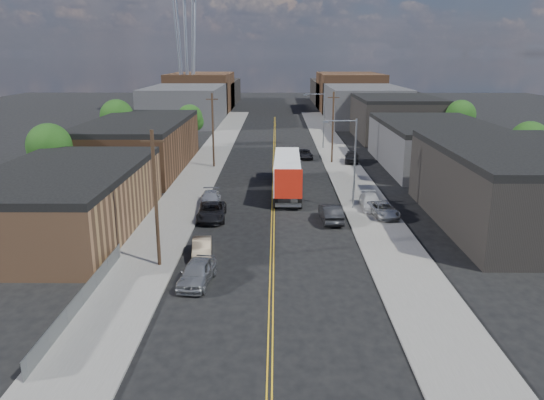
{
  "coord_description": "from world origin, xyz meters",
  "views": [
    {
      "loc": [
        0.29,
        -25.95,
        14.97
      ],
      "look_at": [
        -0.06,
        19.22,
        2.5
      ],
      "focal_mm": 35.0,
      "sensor_mm": 36.0,
      "label": 1
    }
  ],
  "objects_px": {
    "semi_truck": "(287,170)",
    "car_left_d": "(210,199)",
    "car_right_lot_c": "(352,157)",
    "car_right_lot_a": "(383,210)",
    "car_ahead_truck": "(304,154)",
    "car_right_oncoming": "(331,213)",
    "car_right_lot_b": "(371,202)",
    "car_left_c": "(212,212)",
    "car_left_b": "(202,248)",
    "car_left_a": "(197,272)"
  },
  "relations": [
    {
      "from": "semi_truck",
      "to": "car_left_d",
      "type": "relative_size",
      "value": 3.25
    },
    {
      "from": "semi_truck",
      "to": "car_right_lot_c",
      "type": "relative_size",
      "value": 3.38
    },
    {
      "from": "car_left_d",
      "to": "car_right_lot_c",
      "type": "bearing_deg",
      "value": 47.74
    },
    {
      "from": "car_left_c",
      "to": "car_right_lot_c",
      "type": "bearing_deg",
      "value": 55.28
    },
    {
      "from": "car_left_a",
      "to": "car_ahead_truck",
      "type": "height_order",
      "value": "car_left_a"
    },
    {
      "from": "semi_truck",
      "to": "car_left_b",
      "type": "bearing_deg",
      "value": -107.7
    },
    {
      "from": "car_left_c",
      "to": "car_right_lot_a",
      "type": "bearing_deg",
      "value": -0.08
    },
    {
      "from": "car_right_oncoming",
      "to": "car_left_c",
      "type": "bearing_deg",
      "value": -6.07
    },
    {
      "from": "car_right_lot_a",
      "to": "car_ahead_truck",
      "type": "relative_size",
      "value": 1.0
    },
    {
      "from": "semi_truck",
      "to": "car_right_oncoming",
      "type": "relative_size",
      "value": 3.21
    },
    {
      "from": "car_right_lot_b",
      "to": "car_ahead_truck",
      "type": "xyz_separation_m",
      "value": [
        -5.2,
        26.82,
        -0.18
      ]
    },
    {
      "from": "car_left_a",
      "to": "car_left_c",
      "type": "xyz_separation_m",
      "value": [
        -0.71,
        14.39,
        -0.06
      ]
    },
    {
      "from": "car_left_c",
      "to": "car_right_lot_b",
      "type": "height_order",
      "value": "car_left_c"
    },
    {
      "from": "car_left_d",
      "to": "car_right_oncoming",
      "type": "relative_size",
      "value": 0.99
    },
    {
      "from": "car_right_lot_c",
      "to": "semi_truck",
      "type": "bearing_deg",
      "value": -112.82
    },
    {
      "from": "car_right_lot_a",
      "to": "car_left_c",
      "type": "bearing_deg",
      "value": 173.42
    },
    {
      "from": "car_right_lot_a",
      "to": "car_right_lot_c",
      "type": "distance_m",
      "value": 25.83
    },
    {
      "from": "car_right_lot_a",
      "to": "car_right_lot_c",
      "type": "bearing_deg",
      "value": 79.76
    },
    {
      "from": "car_left_c",
      "to": "car_right_lot_b",
      "type": "distance_m",
      "value": 15.78
    },
    {
      "from": "car_ahead_truck",
      "to": "car_right_oncoming",
      "type": "bearing_deg",
      "value": -92.15
    },
    {
      "from": "car_left_d",
      "to": "car_right_lot_a",
      "type": "bearing_deg",
      "value": -16.93
    },
    {
      "from": "car_left_d",
      "to": "car_right_lot_c",
      "type": "height_order",
      "value": "car_right_lot_c"
    },
    {
      "from": "car_left_d",
      "to": "semi_truck",
      "type": "bearing_deg",
      "value": 34.33
    },
    {
      "from": "semi_truck",
      "to": "car_left_d",
      "type": "bearing_deg",
      "value": -140.75
    },
    {
      "from": "car_right_oncoming",
      "to": "semi_truck",
      "type": "bearing_deg",
      "value": -74.41
    },
    {
      "from": "car_ahead_truck",
      "to": "car_left_c",
      "type": "bearing_deg",
      "value": -112.44
    },
    {
      "from": "car_left_b",
      "to": "car_left_d",
      "type": "height_order",
      "value": "car_left_d"
    },
    {
      "from": "car_right_oncoming",
      "to": "car_ahead_truck",
      "type": "height_order",
      "value": "car_right_oncoming"
    },
    {
      "from": "car_right_oncoming",
      "to": "car_ahead_truck",
      "type": "distance_m",
      "value": 30.76
    },
    {
      "from": "car_right_lot_c",
      "to": "car_ahead_truck",
      "type": "distance_m",
      "value": 7.48
    },
    {
      "from": "car_left_c",
      "to": "car_right_lot_a",
      "type": "relative_size",
      "value": 1.17
    },
    {
      "from": "car_right_oncoming",
      "to": "car_right_lot_b",
      "type": "height_order",
      "value": "car_right_oncoming"
    },
    {
      "from": "car_left_d",
      "to": "car_right_oncoming",
      "type": "height_order",
      "value": "car_right_oncoming"
    },
    {
      "from": "car_left_c",
      "to": "car_ahead_truck",
      "type": "distance_m",
      "value": 31.86
    },
    {
      "from": "car_right_lot_a",
      "to": "car_ahead_truck",
      "type": "xyz_separation_m",
      "value": [
        -5.93,
        29.5,
        -0.15
      ]
    },
    {
      "from": "car_left_c",
      "to": "car_left_d",
      "type": "bearing_deg",
      "value": 95.99
    },
    {
      "from": "car_left_c",
      "to": "car_right_lot_a",
      "type": "height_order",
      "value": "car_left_c"
    },
    {
      "from": "car_right_oncoming",
      "to": "car_right_lot_a",
      "type": "bearing_deg",
      "value": -169.31
    },
    {
      "from": "car_left_d",
      "to": "car_right_lot_a",
      "type": "relative_size",
      "value": 1.05
    },
    {
      "from": "car_left_a",
      "to": "car_right_lot_c",
      "type": "distance_m",
      "value": 43.9
    },
    {
      "from": "car_left_b",
      "to": "car_right_lot_c",
      "type": "bearing_deg",
      "value": 59.24
    },
    {
      "from": "car_right_oncoming",
      "to": "car_left_d",
      "type": "bearing_deg",
      "value": -26.91
    },
    {
      "from": "semi_truck",
      "to": "car_left_d",
      "type": "distance_m",
      "value": 10.18
    },
    {
      "from": "car_left_a",
      "to": "car_right_lot_c",
      "type": "xyz_separation_m",
      "value": [
        16.0,
        40.88,
        0.14
      ]
    },
    {
      "from": "semi_truck",
      "to": "car_right_lot_a",
      "type": "height_order",
      "value": "semi_truck"
    },
    {
      "from": "car_right_lot_c",
      "to": "car_right_lot_a",
      "type": "bearing_deg",
      "value": -82.89
    },
    {
      "from": "car_left_b",
      "to": "car_left_c",
      "type": "xyz_separation_m",
      "value": [
        -0.34,
        9.32,
        0.1
      ]
    },
    {
      "from": "semi_truck",
      "to": "car_right_lot_c",
      "type": "distance_m",
      "value": 18.4
    },
    {
      "from": "car_right_lot_a",
      "to": "car_left_b",
      "type": "bearing_deg",
      "value": -156.65
    },
    {
      "from": "car_left_b",
      "to": "car_right_lot_a",
      "type": "xyz_separation_m",
      "value": [
        15.8,
        10.0,
        0.14
      ]
    }
  ]
}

